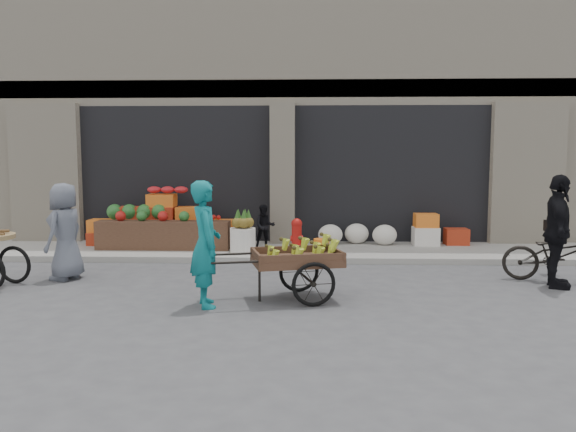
{
  "coord_description": "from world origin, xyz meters",
  "views": [
    {
      "loc": [
        0.58,
        -7.67,
        2.06
      ],
      "look_at": [
        0.25,
        1.42,
        1.1
      ],
      "focal_mm": 35.0,
      "sensor_mm": 36.0,
      "label": 1
    }
  ],
  "objects_px": {
    "pineapple_bin": "(243,240)",
    "fire_hydrant": "(297,234)",
    "banana_cart": "(294,256)",
    "vendor_woman": "(205,244)",
    "orange_bucket": "(321,246)",
    "seated_person": "(265,226)",
    "vendor_grey": "(65,231)",
    "bicycle": "(558,255)",
    "cyclist": "(558,232)"
  },
  "relations": [
    {
      "from": "fire_hydrant",
      "to": "cyclist",
      "type": "relative_size",
      "value": 0.4
    },
    {
      "from": "cyclist",
      "to": "orange_bucket",
      "type": "bearing_deg",
      "value": 74.94
    },
    {
      "from": "seated_person",
      "to": "bicycle",
      "type": "height_order",
      "value": "seated_person"
    },
    {
      "from": "orange_bucket",
      "to": "bicycle",
      "type": "distance_m",
      "value": 4.29
    },
    {
      "from": "seated_person",
      "to": "vendor_woman",
      "type": "height_order",
      "value": "vendor_woman"
    },
    {
      "from": "bicycle",
      "to": "cyclist",
      "type": "bearing_deg",
      "value": 170.68
    },
    {
      "from": "orange_bucket",
      "to": "vendor_grey",
      "type": "height_order",
      "value": "vendor_grey"
    },
    {
      "from": "fire_hydrant",
      "to": "orange_bucket",
      "type": "relative_size",
      "value": 2.22
    },
    {
      "from": "banana_cart",
      "to": "bicycle",
      "type": "bearing_deg",
      "value": 2.47
    },
    {
      "from": "fire_hydrant",
      "to": "bicycle",
      "type": "xyz_separation_m",
      "value": [
        4.34,
        -1.95,
        -0.05
      ]
    },
    {
      "from": "seated_person",
      "to": "fire_hydrant",
      "type": "bearing_deg",
      "value": -52.88
    },
    {
      "from": "bicycle",
      "to": "cyclist",
      "type": "xyz_separation_m",
      "value": [
        -0.2,
        -0.4,
        0.44
      ]
    },
    {
      "from": "seated_person",
      "to": "banana_cart",
      "type": "distance_m",
      "value": 3.97
    },
    {
      "from": "fire_hydrant",
      "to": "vendor_grey",
      "type": "height_order",
      "value": "vendor_grey"
    },
    {
      "from": "fire_hydrant",
      "to": "orange_bucket",
      "type": "distance_m",
      "value": 0.55
    },
    {
      "from": "vendor_grey",
      "to": "fire_hydrant",
      "type": "bearing_deg",
      "value": 130.52
    },
    {
      "from": "pineapple_bin",
      "to": "vendor_woman",
      "type": "distance_m",
      "value": 3.74
    },
    {
      "from": "vendor_woman",
      "to": "bicycle",
      "type": "height_order",
      "value": "vendor_woman"
    },
    {
      "from": "seated_person",
      "to": "bicycle",
      "type": "distance_m",
      "value": 5.68
    },
    {
      "from": "seated_person",
      "to": "banana_cart",
      "type": "relative_size",
      "value": 0.41
    },
    {
      "from": "banana_cart",
      "to": "vendor_grey",
      "type": "height_order",
      "value": "vendor_grey"
    },
    {
      "from": "pineapple_bin",
      "to": "orange_bucket",
      "type": "bearing_deg",
      "value": -3.58
    },
    {
      "from": "pineapple_bin",
      "to": "vendor_grey",
      "type": "distance_m",
      "value": 3.48
    },
    {
      "from": "pineapple_bin",
      "to": "seated_person",
      "type": "bearing_deg",
      "value": 56.31
    },
    {
      "from": "vendor_grey",
      "to": "bicycle",
      "type": "relative_size",
      "value": 0.95
    },
    {
      "from": "vendor_woman",
      "to": "cyclist",
      "type": "distance_m",
      "value": 5.48
    },
    {
      "from": "seated_person",
      "to": "bicycle",
      "type": "bearing_deg",
      "value": -37.31
    },
    {
      "from": "orange_bucket",
      "to": "cyclist",
      "type": "xyz_separation_m",
      "value": [
        3.64,
        -2.3,
        0.62
      ]
    },
    {
      "from": "vendor_woman",
      "to": "bicycle",
      "type": "xyz_separation_m",
      "value": [
        5.52,
        1.7,
        -0.42
      ]
    },
    {
      "from": "vendor_woman",
      "to": "vendor_grey",
      "type": "height_order",
      "value": "vendor_woman"
    },
    {
      "from": "vendor_woman",
      "to": "bicycle",
      "type": "bearing_deg",
      "value": -92.09
    },
    {
      "from": "orange_bucket",
      "to": "banana_cart",
      "type": "height_order",
      "value": "banana_cart"
    },
    {
      "from": "vendor_grey",
      "to": "cyclist",
      "type": "height_order",
      "value": "cyclist"
    },
    {
      "from": "fire_hydrant",
      "to": "bicycle",
      "type": "height_order",
      "value": "bicycle"
    },
    {
      "from": "seated_person",
      "to": "cyclist",
      "type": "distance_m",
      "value": 5.71
    },
    {
      "from": "pineapple_bin",
      "to": "seated_person",
      "type": "relative_size",
      "value": 0.56
    },
    {
      "from": "orange_bucket",
      "to": "seated_person",
      "type": "bearing_deg",
      "value": 149.74
    },
    {
      "from": "banana_cart",
      "to": "cyclist",
      "type": "distance_m",
      "value": 4.23
    },
    {
      "from": "seated_person",
      "to": "vendor_woman",
      "type": "bearing_deg",
      "value": -106.33
    },
    {
      "from": "seated_person",
      "to": "vendor_grey",
      "type": "xyz_separation_m",
      "value": [
        -3.15,
        -2.68,
        0.23
      ]
    },
    {
      "from": "fire_hydrant",
      "to": "bicycle",
      "type": "bearing_deg",
      "value": -24.22
    },
    {
      "from": "pineapple_bin",
      "to": "fire_hydrant",
      "type": "relative_size",
      "value": 0.73
    },
    {
      "from": "banana_cart",
      "to": "vendor_woman",
      "type": "relative_size",
      "value": 1.29
    },
    {
      "from": "vendor_grey",
      "to": "cyclist",
      "type": "xyz_separation_m",
      "value": [
        8.0,
        -0.32,
        0.08
      ]
    },
    {
      "from": "fire_hydrant",
      "to": "seated_person",
      "type": "distance_m",
      "value": 0.96
    },
    {
      "from": "pineapple_bin",
      "to": "bicycle",
      "type": "xyz_separation_m",
      "value": [
        5.44,
        -2.0,
        0.08
      ]
    },
    {
      "from": "bicycle",
      "to": "cyclist",
      "type": "distance_m",
      "value": 0.63
    },
    {
      "from": "fire_hydrant",
      "to": "bicycle",
      "type": "relative_size",
      "value": 0.41
    },
    {
      "from": "vendor_grey",
      "to": "bicycle",
      "type": "xyz_separation_m",
      "value": [
        8.2,
        0.08,
        -0.36
      ]
    },
    {
      "from": "banana_cart",
      "to": "cyclist",
      "type": "xyz_separation_m",
      "value": [
        4.12,
        0.9,
        0.25
      ]
    }
  ]
}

